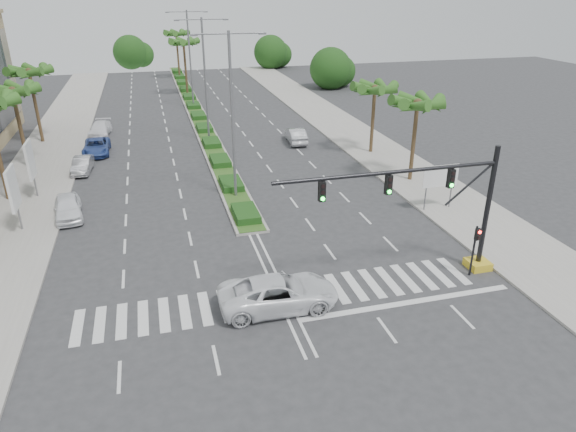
% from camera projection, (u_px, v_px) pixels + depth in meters
% --- Properties ---
extents(ground, '(160.00, 160.00, 0.00)m').
position_uv_depth(ground, '(283.00, 297.00, 26.55)').
color(ground, '#333335').
rests_on(ground, ground).
extents(footpath_right, '(6.00, 120.00, 0.15)m').
position_uv_depth(footpath_right, '(386.00, 158.00, 47.74)').
color(footpath_right, gray).
rests_on(footpath_right, ground).
extents(footpath_left, '(6.00, 120.00, 0.15)m').
position_uv_depth(footpath_left, '(33.00, 188.00, 40.48)').
color(footpath_left, gray).
rests_on(footpath_left, ground).
extents(median, '(2.20, 75.00, 0.20)m').
position_uv_depth(median, '(195.00, 109.00, 66.10)').
color(median, gray).
rests_on(median, ground).
extents(median_grass, '(1.80, 75.00, 0.04)m').
position_uv_depth(median_grass, '(194.00, 109.00, 66.05)').
color(median_grass, '#30581E').
rests_on(median_grass, median).
extents(signal_gantry, '(12.60, 1.20, 7.20)m').
position_uv_depth(signal_gantry, '(450.00, 217.00, 27.34)').
color(signal_gantry, gold).
rests_on(signal_gantry, ground).
extents(pedestrian_signal, '(0.28, 0.36, 3.00)m').
position_uv_depth(pedestrian_signal, '(476.00, 243.00, 27.64)').
color(pedestrian_signal, black).
rests_on(pedestrian_signal, ground).
extents(direction_sign, '(2.70, 0.11, 3.40)m').
position_uv_depth(direction_sign, '(440.00, 178.00, 35.79)').
color(direction_sign, slate).
rests_on(direction_sign, ground).
extents(billboard_near, '(0.18, 2.10, 4.35)m').
position_uv_depth(billboard_near, '(13.00, 189.00, 32.43)').
color(billboard_near, slate).
rests_on(billboard_near, ground).
extents(billboard_far, '(0.18, 2.10, 4.35)m').
position_uv_depth(billboard_far, '(30.00, 160.00, 37.71)').
color(billboard_far, slate).
rests_on(billboard_far, ground).
extents(palm_left_far, '(4.57, 4.68, 7.35)m').
position_uv_depth(palm_left_far, '(13.00, 93.00, 42.81)').
color(palm_left_far, brown).
rests_on(palm_left_far, ground).
extents(palm_left_end, '(4.57, 4.68, 7.75)m').
position_uv_depth(palm_left_end, '(29.00, 74.00, 49.69)').
color(palm_left_end, brown).
rests_on(palm_left_end, ground).
extents(palm_right_near, '(4.57, 4.68, 7.05)m').
position_uv_depth(palm_right_near, '(417.00, 106.00, 39.77)').
color(palm_right_near, brown).
rests_on(palm_right_near, ground).
extents(palm_right_far, '(4.57, 4.68, 6.75)m').
position_uv_depth(palm_right_far, '(375.00, 91.00, 46.93)').
color(palm_right_far, brown).
rests_on(palm_right_far, ground).
extents(palm_median_a, '(4.57, 4.68, 8.05)m').
position_uv_depth(palm_median_a, '(184.00, 44.00, 71.99)').
color(palm_median_a, brown).
rests_on(palm_median_a, ground).
extents(palm_median_b, '(4.57, 4.68, 8.05)m').
position_uv_depth(palm_median_b, '(176.00, 35.00, 85.19)').
color(palm_median_b, brown).
rests_on(palm_median_b, ground).
extents(streetlight_near, '(5.10, 0.25, 12.00)m').
position_uv_depth(streetlight_near, '(232.00, 109.00, 36.06)').
color(streetlight_near, slate).
rests_on(streetlight_near, ground).
extents(streetlight_mid, '(5.10, 0.25, 12.00)m').
position_uv_depth(streetlight_mid, '(205.00, 74.00, 50.14)').
color(streetlight_mid, slate).
rests_on(streetlight_mid, ground).
extents(streetlight_far, '(5.10, 0.25, 12.00)m').
position_uv_depth(streetlight_far, '(190.00, 54.00, 64.22)').
color(streetlight_far, slate).
rests_on(streetlight_far, ground).
extents(car_parked_a, '(2.34, 4.62, 1.51)m').
position_uv_depth(car_parked_a, '(68.00, 207.00, 35.31)').
color(car_parked_a, white).
rests_on(car_parked_a, ground).
extents(car_parked_b, '(1.73, 4.09, 1.31)m').
position_uv_depth(car_parked_b, '(82.00, 165.00, 43.97)').
color(car_parked_b, '#9D9DA1').
rests_on(car_parked_b, ground).
extents(car_parked_c, '(2.38, 5.08, 1.41)m').
position_uv_depth(car_parked_c, '(96.00, 147.00, 48.76)').
color(car_parked_c, '#324D99').
rests_on(car_parked_c, ground).
extents(car_parked_d, '(2.49, 4.98, 1.39)m').
position_uv_depth(car_parked_d, '(100.00, 129.00, 54.84)').
color(car_parked_d, white).
rests_on(car_parked_d, ground).
extents(car_crossing, '(6.02, 2.88, 1.66)m').
position_uv_depth(car_crossing, '(279.00, 293.00, 25.37)').
color(car_crossing, white).
rests_on(car_crossing, ground).
extents(car_right, '(2.00, 4.76, 1.53)m').
position_uv_depth(car_right, '(296.00, 135.00, 52.23)').
color(car_right, '#BBBABF').
rests_on(car_right, ground).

